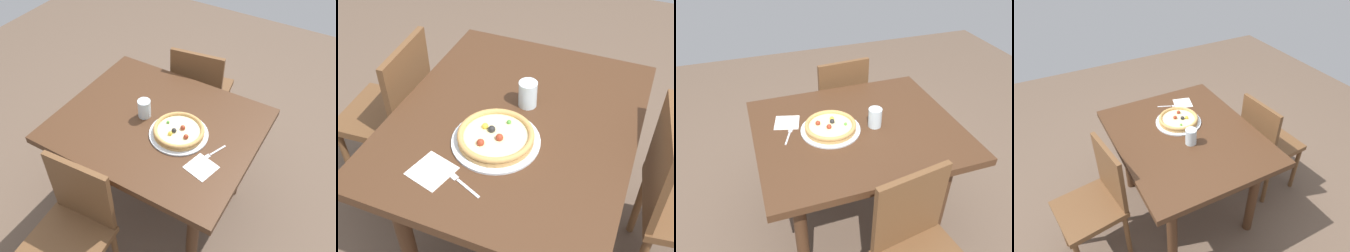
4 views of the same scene
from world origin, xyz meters
TOP-DOWN VIEW (x-y plane):
  - ground_plane at (0.00, 0.00)m, footprint 6.00×6.00m
  - dining_table at (0.00, 0.00)m, footprint 1.17×0.97m
  - chair_near at (0.06, -0.70)m, footprint 0.45×0.45m
  - chair_far at (0.10, 0.70)m, footprint 0.43×0.43m
  - plate at (-0.15, 0.02)m, footprint 0.34×0.34m
  - pizza at (-0.15, 0.02)m, footprint 0.29×0.29m
  - fork at (-0.38, 0.06)m, footprint 0.08×0.16m
  - drinking_glass at (0.10, -0.01)m, footprint 0.08×0.08m
  - napkin at (-0.38, 0.17)m, footprint 0.17×0.17m

SIDE VIEW (x-z plane):
  - ground_plane at x=0.00m, z-range 0.00..0.00m
  - chair_near at x=0.06m, z-range 0.05..0.95m
  - chair_far at x=0.10m, z-range 0.05..0.95m
  - dining_table at x=0.00m, z-range 0.27..1.03m
  - napkin at x=-0.38m, z-range 0.76..0.76m
  - fork at x=-0.38m, z-range 0.76..0.76m
  - plate at x=-0.15m, z-range 0.76..0.77m
  - pizza at x=-0.15m, z-range 0.77..0.81m
  - drinking_glass at x=0.10m, z-range 0.76..0.87m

